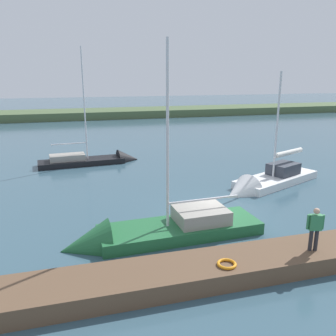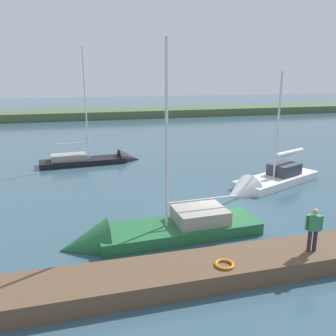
{
  "view_description": "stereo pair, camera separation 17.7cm",
  "coord_description": "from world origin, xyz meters",
  "px_view_note": "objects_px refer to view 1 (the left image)",
  "views": [
    {
      "loc": [
        6.61,
        14.92,
        6.8
      ],
      "look_at": [
        1.69,
        -2.62,
        1.95
      ],
      "focal_mm": 37.46,
      "sensor_mm": 36.0,
      "label": 1
    },
    {
      "loc": [
        6.44,
        14.97,
        6.8
      ],
      "look_at": [
        1.69,
        -2.62,
        1.95
      ],
      "focal_mm": 37.46,
      "sensor_mm": 36.0,
      "label": 2
    }
  ],
  "objects_px": {
    "sailboat_near_dock": "(264,185)",
    "sailboat_mid_channel": "(97,162)",
    "sailboat_behind_pier": "(151,237)",
    "person_on_dock": "(315,227)",
    "life_ring_buoy": "(227,264)"
  },
  "relations": [
    {
      "from": "sailboat_behind_pier",
      "to": "sailboat_near_dock",
      "type": "bearing_deg",
      "value": -151.09
    },
    {
      "from": "sailboat_near_dock",
      "to": "sailboat_behind_pier",
      "type": "height_order",
      "value": "sailboat_behind_pier"
    },
    {
      "from": "sailboat_mid_channel",
      "to": "sailboat_near_dock",
      "type": "bearing_deg",
      "value": -47.81
    },
    {
      "from": "sailboat_near_dock",
      "to": "person_on_dock",
      "type": "xyz_separation_m",
      "value": [
        3.35,
        8.89,
        1.47
      ]
    },
    {
      "from": "sailboat_near_dock",
      "to": "sailboat_mid_channel",
      "type": "xyz_separation_m",
      "value": [
        9.64,
        -8.99,
        0.02
      ]
    },
    {
      "from": "sailboat_near_dock",
      "to": "person_on_dock",
      "type": "bearing_deg",
      "value": 46.02
    },
    {
      "from": "sailboat_behind_pier",
      "to": "person_on_dock",
      "type": "height_order",
      "value": "sailboat_behind_pier"
    },
    {
      "from": "life_ring_buoy",
      "to": "person_on_dock",
      "type": "xyz_separation_m",
      "value": [
        -3.43,
        -0.12,
        0.88
      ]
    },
    {
      "from": "sailboat_near_dock",
      "to": "sailboat_mid_channel",
      "type": "relative_size",
      "value": 0.83
    },
    {
      "from": "sailboat_behind_pier",
      "to": "sailboat_mid_channel",
      "type": "bearing_deg",
      "value": -87.75
    },
    {
      "from": "life_ring_buoy",
      "to": "sailboat_near_dock",
      "type": "bearing_deg",
      "value": -126.98
    },
    {
      "from": "sailboat_near_dock",
      "to": "person_on_dock",
      "type": "relative_size",
      "value": 4.97
    },
    {
      "from": "sailboat_behind_pier",
      "to": "person_on_dock",
      "type": "xyz_separation_m",
      "value": [
        -5.15,
        3.72,
        1.47
      ]
    },
    {
      "from": "sailboat_near_dock",
      "to": "sailboat_mid_channel",
      "type": "bearing_deg",
      "value": -66.29
    },
    {
      "from": "life_ring_buoy",
      "to": "person_on_dock",
      "type": "distance_m",
      "value": 3.54
    }
  ]
}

